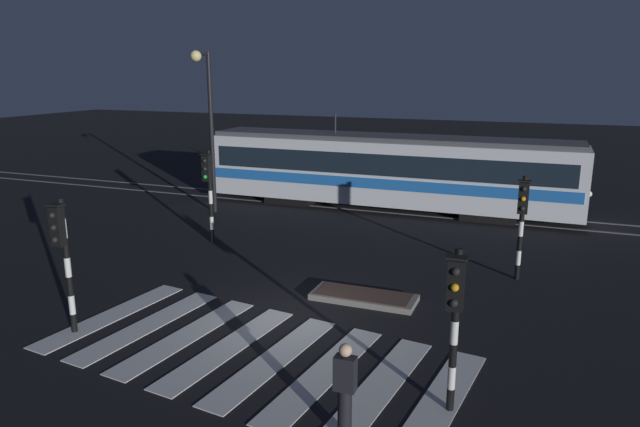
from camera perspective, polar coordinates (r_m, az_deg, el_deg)
ground_plane at (r=14.87m, az=-2.83°, el=-9.96°), size 120.00×120.00×0.00m
rail_near at (r=25.15m, az=7.85°, el=-0.01°), size 80.00×0.12×0.03m
rail_far at (r=26.51m, az=8.59°, el=0.68°), size 80.00×0.12×0.03m
crosswalk_zebra at (r=13.12m, az=-6.81°, el=-13.43°), size 9.62×5.50×0.02m
traffic_island at (r=15.80m, az=4.32°, el=-8.16°), size 2.80×1.09×0.18m
traffic_light_corner_far_right at (r=17.60m, az=19.19°, el=0.05°), size 0.36×0.42×3.08m
traffic_light_corner_near_left at (r=14.37m, az=-23.92°, el=-3.00°), size 0.36×0.42×3.23m
traffic_light_corner_far_left at (r=20.66m, az=-10.87°, el=2.97°), size 0.36×0.42×3.30m
traffic_light_corner_near_right at (r=10.40m, az=13.08°, el=-9.04°), size 0.36×0.42×3.07m
street_lamp_trackside_left at (r=24.84m, az=-10.98°, el=9.75°), size 0.44×1.21×6.75m
tram at (r=25.68m, az=6.58°, el=4.27°), size 16.32×2.58×4.15m
pedestrian_waiting_at_kerb at (r=10.04m, az=2.46°, el=-16.91°), size 0.36×0.24×1.71m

